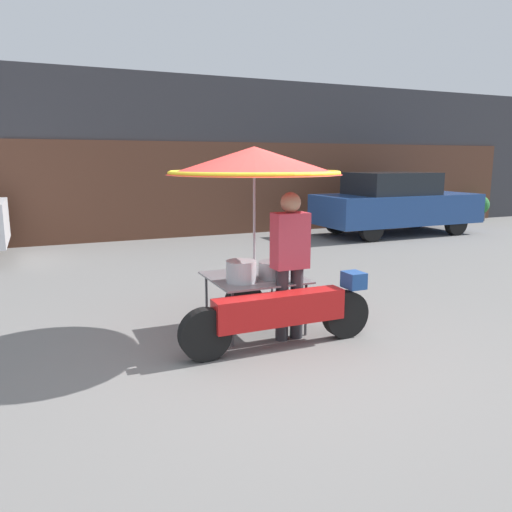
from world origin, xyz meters
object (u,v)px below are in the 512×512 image
Objects in this scene: vendor_motorcycle_cart at (257,188)px; potted_plant at (479,207)px; vendor_person at (290,259)px; parked_car at (395,203)px.

vendor_motorcycle_cart reaches higher than potted_plant.
vendor_person is 0.37× the size of parked_car.
parked_car is 5.32× the size of potted_plant.
parked_car is (6.41, 5.52, -0.82)m from vendor_motorcycle_cart.
vendor_motorcycle_cart is at bearing 119.77° from vendor_person.
parked_car is (6.20, 5.90, -0.08)m from vendor_person.
vendor_motorcycle_cart is 1.34× the size of vendor_person.
parked_car is at bearing 43.58° from vendor_person.
vendor_person is (0.22, -0.38, -0.74)m from vendor_motorcycle_cart.
vendor_motorcycle_cart is 0.49× the size of parked_car.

